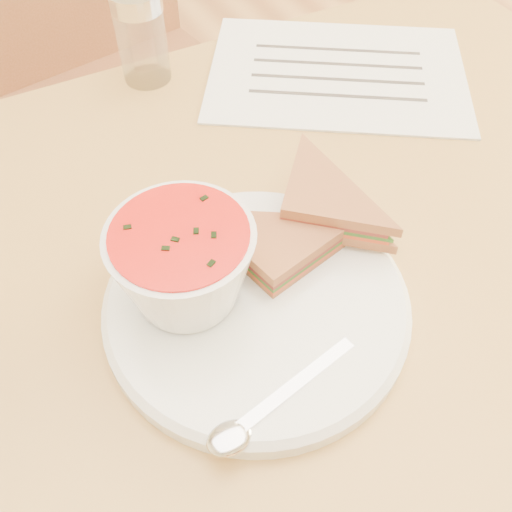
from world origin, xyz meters
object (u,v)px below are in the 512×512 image
plate (257,305)px  chair_far (137,102)px  soup_bowl (184,268)px  condiment_shaker (141,37)px  dining_table (281,387)px

plate → chair_far: bearing=81.9°
soup_bowl → condiment_shaker: condiment_shaker is taller
dining_table → condiment_shaker: (-0.04, 0.31, 0.43)m
dining_table → condiment_shaker: condiment_shaker is taller
dining_table → plate: bearing=-137.3°
dining_table → plate: plate is taller
dining_table → soup_bowl: (-0.14, -0.05, 0.43)m
chair_far → condiment_shaker: bearing=69.9°
dining_table → plate: 0.40m
condiment_shaker → chair_far: bearing=80.0°
plate → condiment_shaker: 0.39m
plate → condiment_shaker: bearing=83.5°
dining_table → chair_far: bearing=88.7°
plate → dining_table: bearing=42.7°
dining_table → soup_bowl: 0.46m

